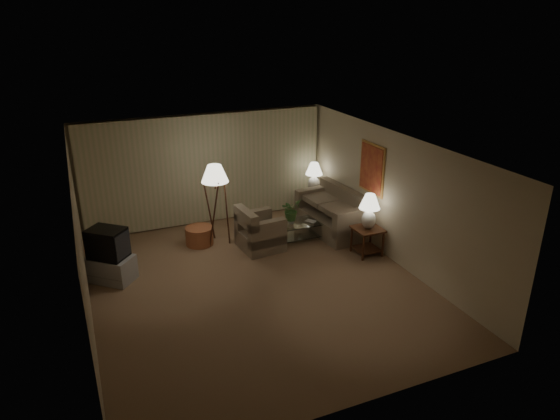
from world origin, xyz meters
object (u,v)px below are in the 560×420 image
object	(u,v)px
side_table_far	(313,198)
coffee_table	(297,228)
floor_lamp	(216,203)
ottoman	(199,236)
side_table_near	(367,236)
crt_tv	(107,243)
armchair	(260,232)
table_lamp_near	(369,208)
tv_cabinet	(111,268)
vase	(291,221)
sofa	(331,215)
table_lamp_far	(314,174)

from	to	relation	value
side_table_far	coffee_table	world-z (taller)	side_table_far
coffee_table	floor_lamp	bearing A→B (deg)	162.86
floor_lamp	ottoman	bearing A→B (deg)	165.95
side_table_near	side_table_far	world-z (taller)	same
coffee_table	ottoman	size ratio (longest dim) A/B	1.96
crt_tv	armchair	bearing A→B (deg)	44.55
table_lamp_near	tv_cabinet	world-z (taller)	table_lamp_near
coffee_table	vase	world-z (taller)	vase
sofa	side_table_near	distance (m)	1.36
crt_tv	ottoman	xyz separation A→B (m)	(1.99, 0.92, -0.59)
crt_tv	floor_lamp	world-z (taller)	floor_lamp
vase	floor_lamp	bearing A→B (deg)	161.33
armchair	coffee_table	xyz separation A→B (m)	(0.93, 0.09, -0.10)
sofa	armchair	bearing A→B (deg)	-89.29
armchair	side_table_far	distance (m)	2.47
side_table_near	tv_cabinet	bearing A→B (deg)	169.53
side_table_far	vase	size ratio (longest dim) A/B	3.87
side_table_near	ottoman	world-z (taller)	side_table_near
table_lamp_far	vase	bearing A→B (deg)	-132.71
table_lamp_far	ottoman	xyz separation A→B (m)	(-3.21, -0.71, -0.84)
table_lamp_near	side_table_near	bearing A→B (deg)	0.00
coffee_table	tv_cabinet	world-z (taller)	tv_cabinet
sofa	armchair	distance (m)	1.88
table_lamp_near	crt_tv	size ratio (longest dim) A/B	0.92
sofa	floor_lamp	xyz separation A→B (m)	(-2.66, 0.43, 0.55)
ottoman	armchair	bearing A→B (deg)	-31.01
sofa	coffee_table	world-z (taller)	sofa
side_table_far	armchair	bearing A→B (deg)	-144.73
armchair	ottoman	distance (m)	1.41
tv_cabinet	crt_tv	xyz separation A→B (m)	(0.00, 0.00, 0.54)
sofa	tv_cabinet	size ratio (longest dim) A/B	2.02
table_lamp_near	coffee_table	distance (m)	1.83
side_table_near	tv_cabinet	distance (m)	5.29
armchair	floor_lamp	bearing A→B (deg)	46.73
crt_tv	tv_cabinet	bearing A→B (deg)	0.00
coffee_table	crt_tv	world-z (taller)	crt_tv
coffee_table	vase	xyz separation A→B (m)	(-0.15, -0.00, 0.21)
side_table_near	ottoman	xyz separation A→B (m)	(-3.21, 1.88, -0.21)
table_lamp_near	crt_tv	bearing A→B (deg)	169.53
sofa	crt_tv	size ratio (longest dim) A/B	2.44
sofa	ottoman	size ratio (longest dim) A/B	3.31
sofa	coffee_table	bearing A→B (deg)	-88.90
side_table_near	coffee_table	distance (m)	1.66
side_table_far	floor_lamp	size ratio (longest dim) A/B	0.33
vase	crt_tv	bearing A→B (deg)	-175.82
side_table_far	ottoman	size ratio (longest dim) A/B	0.98
table_lamp_near	ottoman	xyz separation A→B (m)	(-3.21, 1.88, -0.85)
sofa	ottoman	bearing A→B (deg)	-104.85
crt_tv	side_table_near	bearing A→B (deg)	30.43
side_table_near	vase	distance (m)	1.76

